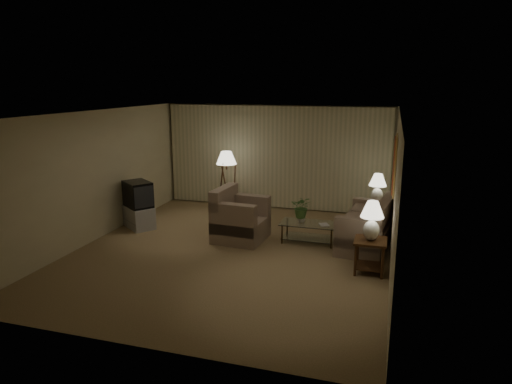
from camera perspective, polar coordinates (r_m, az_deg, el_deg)
ground at (r=9.10m, az=-3.03°, el=-7.41°), size 7.00×7.00×0.00m
room_shell at (r=10.04m, az=-0.13°, el=4.92°), size 6.04×7.02×2.72m
sofa at (r=9.51m, az=13.56°, el=-4.35°), size 1.99×1.35×0.78m
armchair at (r=9.61m, az=-1.92°, el=-3.49°), size 1.19×1.14×0.88m
side_table_near at (r=8.22m, az=14.06°, el=-7.07°), size 0.55×0.55×0.60m
side_table_far at (r=10.70m, az=14.77°, el=-2.36°), size 0.53×0.44×0.60m
table_lamp_near at (r=8.04m, az=14.30°, el=-3.08°), size 0.40×0.40×0.69m
table_lamp_far at (r=10.56m, az=14.96°, el=0.75°), size 0.39×0.39×0.67m
coffee_table at (r=9.57m, az=6.57°, el=-4.66°), size 1.15×0.63×0.41m
tv_cabinet at (r=10.80m, az=-14.39°, el=-3.04°), size 1.24×1.22×0.50m
crt_tv at (r=10.66m, az=-14.56°, el=-0.26°), size 1.14×1.13×0.58m
floor_lamp at (r=11.57m, az=-3.68°, el=1.41°), size 0.51×0.51×1.58m
ottoman at (r=11.76m, az=-3.18°, el=-1.54°), size 0.60×0.60×0.40m
vase at (r=9.53m, az=5.72°, el=-3.34°), size 0.21×0.21×0.16m
flowers at (r=9.44m, az=5.77°, el=-1.51°), size 0.44×0.38×0.47m
book at (r=9.39m, az=7.99°, el=-4.11°), size 0.27×0.30×0.02m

